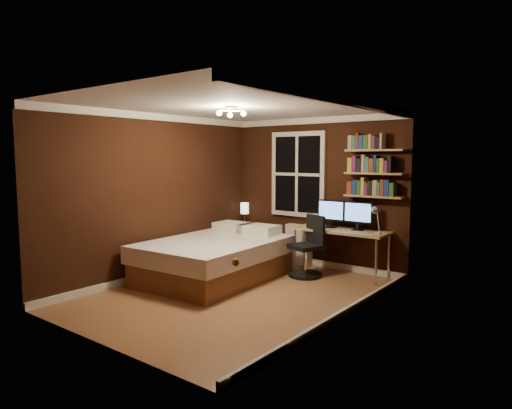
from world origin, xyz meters
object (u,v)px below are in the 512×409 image
Objects in this scene: radiator at (299,244)px; desk at (341,233)px; bed at (216,258)px; desk_lamp at (376,220)px; bedside_lamp at (245,215)px; office_chair at (308,254)px; monitor_left at (331,214)px; monitor_right at (358,216)px; nightstand at (245,242)px.

radiator is 0.96m from desk.
bed is 1.99m from desk.
desk is at bearing 167.20° from desk_lamp.
bedside_lamp is 1.99m from desk.
office_chair reaches higher than radiator.
bedside_lamp is at bearing -174.93° from office_chair.
office_chair is (-0.35, -0.41, -0.30)m from desk.
bedside_lamp reaches higher than radiator.
monitor_left is 1.00× the size of monitor_right.
radiator is 0.91m from monitor_left.
bed is at bearing -65.13° from nightstand.
bed is at bearing -107.34° from radiator.
office_chair is at bearing 40.59° from bed.
monitor_left reaches higher than desk.
radiator is at bearing 6.73° from bedside_lamp.
monitor_left is at bearing 95.20° from office_chair.
monitor_right reaches higher than desk_lamp.
bed is 2.41× the size of office_chair.
bedside_lamp is 0.99× the size of desk_lamp.
monitor_left is 0.88m from desk_lamp.
nightstand is at bearing -174.93° from office_chair.
bedside_lamp is at bearing -173.27° from radiator.
monitor_right is at bearing 16.70° from desk.
office_chair is (0.54, -0.59, 0.01)m from radiator.
bedside_lamp reaches higher than nightstand.
bed reaches higher than radiator.
monitor_right reaches higher than desk.
monitor_right is 0.45m from desk_lamp.
bed is 3.97× the size of nightstand.
bed is at bearing -115.47° from office_chair.
monitor_right reaches higher than bed.
desk is 1.60× the size of office_chair.
nightstand is 1.32× the size of bedside_lamp.
monitor_left is at bearing 180.00° from monitor_right.
bedside_lamp reaches higher than desk.
nightstand is at bearing 0.00° from bedside_lamp.
bed is 1.64m from bedside_lamp.
monitor_right is (2.24, 0.02, 0.65)m from nightstand.
monitor_right is 0.50× the size of office_chair.
nightstand is (-0.61, 1.45, -0.03)m from bed.
monitor_left is 1.08× the size of desk_lamp.
radiator is at bearing 170.91° from monitor_left.
bed is at bearing -134.66° from desk.
monitor_left is (1.77, 0.02, 0.65)m from nightstand.
radiator is 1.46× the size of monitor_left.
bedside_lamp is 0.92× the size of monitor_left.
desk is at bearing -19.71° from monitor_left.
bed is 2.45m from desk_lamp.
monitor_right reaches higher than nightstand.
desk is 0.36m from monitor_left.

